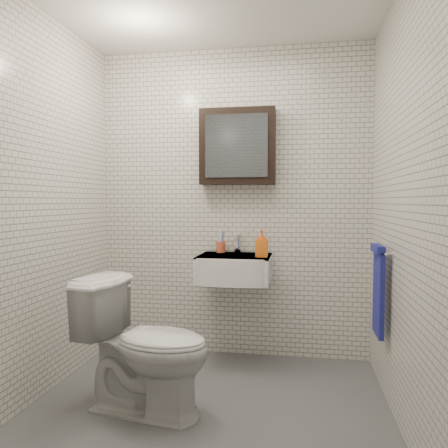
{
  "coord_description": "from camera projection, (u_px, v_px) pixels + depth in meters",
  "views": [
    {
      "loc": [
        0.54,
        -2.54,
        1.27
      ],
      "look_at": [
        0.02,
        0.45,
        1.11
      ],
      "focal_mm": 35.0,
      "sensor_mm": 36.0,
      "label": 1
    }
  ],
  "objects": [
    {
      "name": "mirror_cabinet",
      "position": [
        237.0,
        147.0,
        3.47
      ],
      "size": [
        0.6,
        0.15,
        0.6
      ],
      "color": "black",
      "rests_on": "room_shell"
    },
    {
      "name": "soap_bottle",
      "position": [
        262.0,
        243.0,
        3.26
      ],
      "size": [
        0.09,
        0.1,
        0.2
      ],
      "primitive_type": "imported",
      "rotation": [
        0.0,
        0.0,
        0.03
      ],
      "color": "orange",
      "rests_on": "washbasin"
    },
    {
      "name": "ground",
      "position": [
        207.0,
        409.0,
        2.66
      ],
      "size": [
        2.2,
        2.0,
        0.01
      ],
      "primitive_type": "cube",
      "color": "#52545A",
      "rests_on": "ground"
    },
    {
      "name": "toilet",
      "position": [
        146.0,
        345.0,
        2.61
      ],
      "size": [
        0.86,
        0.58,
        0.81
      ],
      "primitive_type": "imported",
      "rotation": [
        0.0,
        0.0,
        1.4
      ],
      "color": "white",
      "rests_on": "ground"
    },
    {
      "name": "faucet",
      "position": [
        237.0,
        245.0,
        3.51
      ],
      "size": [
        0.06,
        0.2,
        0.15
      ],
      "color": "silver",
      "rests_on": "washbasin"
    },
    {
      "name": "toothbrush_cup",
      "position": [
        221.0,
        246.0,
        3.55
      ],
      "size": [
        0.09,
        0.09,
        0.2
      ],
      "rotation": [
        0.0,
        0.0,
        -0.29
      ],
      "color": "#D05434",
      "rests_on": "washbasin"
    },
    {
      "name": "towel_rail",
      "position": [
        379.0,
        286.0,
        2.78
      ],
      "size": [
        0.09,
        0.3,
        0.58
      ],
      "color": "silver",
      "rests_on": "room_shell"
    },
    {
      "name": "washbasin",
      "position": [
        234.0,
        268.0,
        3.33
      ],
      "size": [
        0.55,
        0.5,
        0.2
      ],
      "color": "white",
      "rests_on": "room_shell"
    },
    {
      "name": "room_shell",
      "position": [
        207.0,
        168.0,
        2.58
      ],
      "size": [
        2.22,
        2.02,
        2.51
      ],
      "color": "silver",
      "rests_on": "ground"
    }
  ]
}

